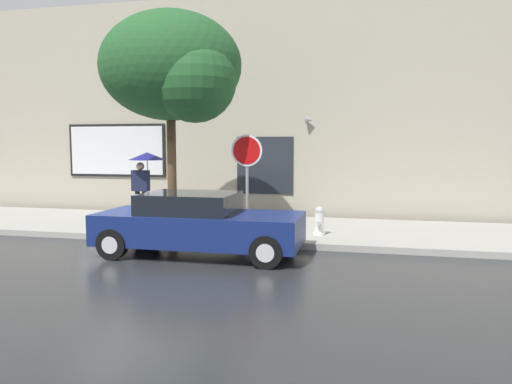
{
  "coord_description": "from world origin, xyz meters",
  "views": [
    {
      "loc": [
        4.82,
        -9.55,
        2.34
      ],
      "look_at": [
        2.23,
        1.8,
        1.2
      ],
      "focal_mm": 33.75,
      "sensor_mm": 36.0,
      "label": 1
    }
  ],
  "objects_px": {
    "pedestrian_with_umbrella": "(145,165)",
    "street_tree": "(175,69)",
    "fire_hydrant": "(319,221)",
    "parked_car": "(198,224)",
    "stop_sign": "(247,165)"
  },
  "relations": [
    {
      "from": "fire_hydrant",
      "to": "street_tree",
      "type": "bearing_deg",
      "value": -171.46
    },
    {
      "from": "fire_hydrant",
      "to": "street_tree",
      "type": "xyz_separation_m",
      "value": [
        -3.47,
        -0.52,
        3.67
      ]
    },
    {
      "from": "parked_car",
      "to": "street_tree",
      "type": "distance_m",
      "value": 3.98
    },
    {
      "from": "parked_car",
      "to": "street_tree",
      "type": "bearing_deg",
      "value": 125.19
    },
    {
      "from": "pedestrian_with_umbrella",
      "to": "stop_sign",
      "type": "distance_m",
      "value": 3.82
    },
    {
      "from": "pedestrian_with_umbrella",
      "to": "street_tree",
      "type": "height_order",
      "value": "street_tree"
    },
    {
      "from": "pedestrian_with_umbrella",
      "to": "street_tree",
      "type": "bearing_deg",
      "value": -45.95
    },
    {
      "from": "street_tree",
      "to": "stop_sign",
      "type": "relative_size",
      "value": 2.23
    },
    {
      "from": "parked_car",
      "to": "stop_sign",
      "type": "bearing_deg",
      "value": 68.01
    },
    {
      "from": "parked_car",
      "to": "pedestrian_with_umbrella",
      "type": "relative_size",
      "value": 2.18
    },
    {
      "from": "fire_hydrant",
      "to": "pedestrian_with_umbrella",
      "type": "relative_size",
      "value": 0.35
    },
    {
      "from": "fire_hydrant",
      "to": "parked_car",
      "type": "bearing_deg",
      "value": -138.77
    },
    {
      "from": "parked_car",
      "to": "stop_sign",
      "type": "height_order",
      "value": "stop_sign"
    },
    {
      "from": "parked_car",
      "to": "stop_sign",
      "type": "xyz_separation_m",
      "value": [
        0.67,
        1.65,
        1.21
      ]
    },
    {
      "from": "parked_car",
      "to": "pedestrian_with_umbrella",
      "type": "xyz_separation_m",
      "value": [
        -2.78,
        3.3,
        1.09
      ]
    }
  ]
}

